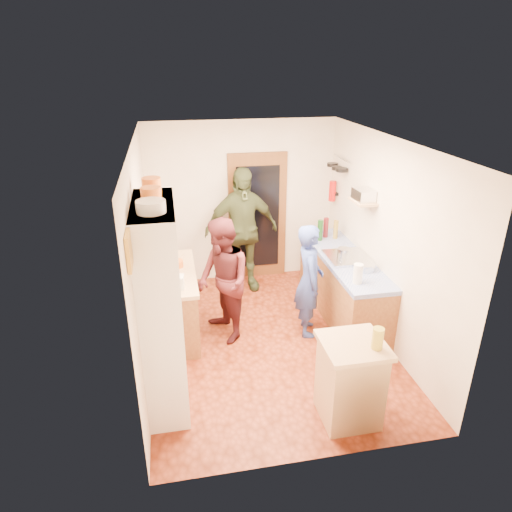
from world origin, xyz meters
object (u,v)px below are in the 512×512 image
object	(u,v)px
person_left	(224,279)
person_back	(242,230)
hutch_body	(162,307)
right_counter_base	(342,287)
island_base	(350,383)
person_hob	(312,281)

from	to	relation	value
person_left	person_back	size ratio (longest dim) A/B	0.83
hutch_body	right_counter_base	bearing A→B (deg)	27.47
island_base	person_hob	bearing A→B (deg)	86.82
right_counter_base	person_left	world-z (taller)	person_left
person_hob	person_back	distance (m)	1.63
right_counter_base	person_left	bearing A→B (deg)	-171.92
person_hob	person_left	bearing A→B (deg)	90.69
person_left	person_back	bearing A→B (deg)	143.99
island_base	person_hob	distance (m)	1.66
island_base	person_back	bearing A→B (deg)	100.60
person_hob	person_back	bearing A→B (deg)	33.16
person_hob	island_base	bearing A→B (deg)	-174.48
island_base	person_back	size ratio (longest dim) A/B	0.43
right_counter_base	person_back	xyz separation A→B (m)	(-1.27, 1.06, 0.57)
person_hob	hutch_body	bearing A→B (deg)	123.92
hutch_body	person_left	size ratio (longest dim) A/B	1.33
island_base	person_hob	xyz separation A→B (m)	(0.09, 1.62, 0.34)
right_counter_base	island_base	size ratio (longest dim) A/B	2.56
hutch_body	island_base	size ratio (longest dim) A/B	2.56
person_left	person_hob	bearing A→B (deg)	65.50
island_base	person_left	size ratio (longest dim) A/B	0.52
right_counter_base	island_base	bearing A→B (deg)	-108.81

